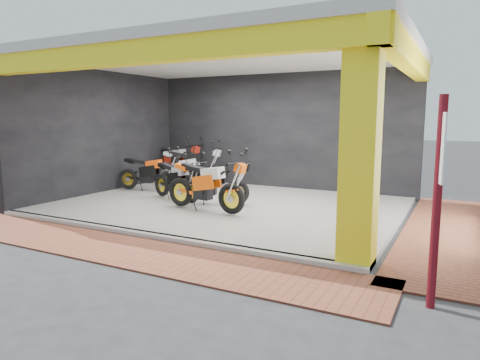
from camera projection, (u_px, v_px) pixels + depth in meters
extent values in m
plane|color=#2D2D30|center=(179.00, 225.00, 8.74)|extent=(80.00, 80.00, 0.00)
cube|color=silver|center=(227.00, 206.00, 10.48)|extent=(8.00, 6.00, 0.10)
cube|color=beige|center=(227.00, 57.00, 9.98)|extent=(8.40, 6.40, 0.20)
cube|color=black|center=(277.00, 132.00, 12.95)|extent=(8.20, 0.20, 3.50)
cube|color=black|center=(102.00, 133.00, 12.13)|extent=(0.20, 6.20, 3.50)
cube|color=yellow|center=(360.00, 148.00, 6.10)|extent=(0.50, 0.50, 3.50)
cube|color=yellow|center=(141.00, 52.00, 7.39)|extent=(8.40, 0.30, 0.40)
cube|color=yellow|center=(408.00, 59.00, 8.17)|extent=(0.30, 6.40, 0.40)
cube|color=silver|center=(146.00, 235.00, 7.84)|extent=(8.00, 0.20, 0.10)
cube|color=brown|center=(116.00, 248.00, 7.16)|extent=(9.00, 1.40, 0.03)
cube|color=brown|center=(443.00, 231.00, 8.27)|extent=(1.40, 7.00, 0.03)
cylinder|color=#5D0E15|center=(437.00, 205.00, 4.77)|extent=(0.10, 0.10, 2.43)
cube|color=white|center=(441.00, 148.00, 4.68)|extent=(0.11, 0.33, 0.78)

